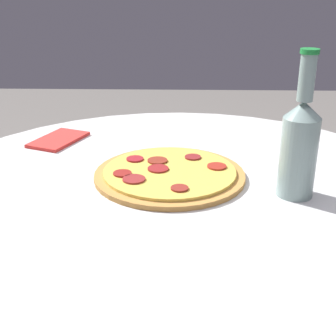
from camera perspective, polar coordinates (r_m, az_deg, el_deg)
The scene contains 4 objects.
table at distance 0.96m, azimuth 1.14°, elevation -10.25°, with size 1.06×1.06×0.72m.
pizza at distance 0.93m, azimuth -0.03°, elevation -0.69°, with size 0.30×0.30×0.02m.
beer_bottle at distance 0.86m, azimuth 15.53°, elevation 2.86°, with size 0.07×0.07×0.26m.
napkin at distance 1.17m, azimuth -13.34°, elevation 3.40°, with size 0.17×0.14×0.01m.
Camera 1 is at (0.81, 0.00, 1.10)m, focal length 50.00 mm.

